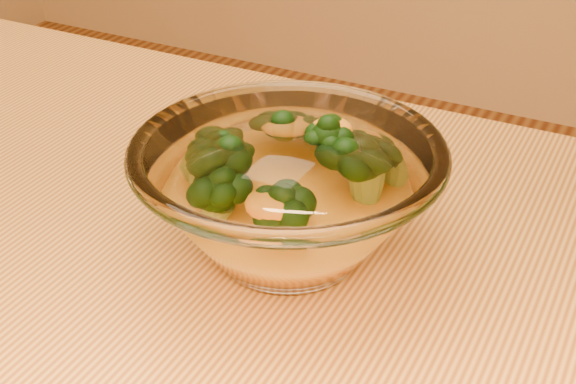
{
  "coord_description": "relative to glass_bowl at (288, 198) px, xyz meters",
  "views": [
    {
      "loc": [
        0.24,
        -0.27,
        1.08
      ],
      "look_at": [
        0.03,
        0.13,
        0.8
      ],
      "focal_mm": 50.0,
      "sensor_mm": 36.0,
      "label": 1
    }
  ],
  "objects": [
    {
      "name": "broccoli_heap",
      "position": [
        -0.01,
        0.01,
        0.01
      ],
      "size": [
        0.13,
        0.12,
        0.07
      ],
      "color": "black",
      "rests_on": "cheese_sauce"
    },
    {
      "name": "glass_bowl",
      "position": [
        0.0,
        0.0,
        0.0
      ],
      "size": [
        0.21,
        0.21,
        0.09
      ],
      "color": "white",
      "rests_on": "table"
    },
    {
      "name": "cheese_sauce",
      "position": [
        0.0,
        0.0,
        -0.02
      ],
      "size": [
        0.12,
        0.12,
        0.03
      ],
      "primitive_type": "ellipsoid",
      "color": "orange",
      "rests_on": "glass_bowl"
    }
  ]
}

